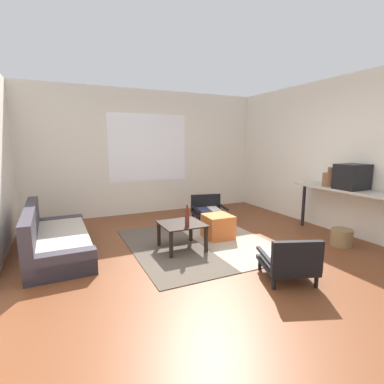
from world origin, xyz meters
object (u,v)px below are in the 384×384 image
(coffee_table, at_px, (182,228))
(armchair_by_window, at_px, (208,209))
(couch, at_px, (54,240))
(armchair_striped_foreground, at_px, (290,261))
(crt_television, at_px, (352,177))
(wicker_basket, at_px, (342,237))
(glass_bottle, at_px, (187,217))
(ottoman_orange, at_px, (218,227))
(clay_vase, at_px, (330,179))
(console_shelf, at_px, (346,194))

(coffee_table, xyz_separation_m, armchair_by_window, (1.13, 1.27, -0.09))
(couch, height_order, armchair_striped_foreground, couch)
(armchair_by_window, xyz_separation_m, crt_television, (1.47, -2.04, 0.81))
(armchair_striped_foreground, height_order, wicker_basket, armchair_striped_foreground)
(crt_television, bearing_deg, glass_bottle, 167.06)
(ottoman_orange, bearing_deg, clay_vase, -17.22)
(console_shelf, xyz_separation_m, glass_bottle, (-2.59, 0.52, -0.23))
(couch, bearing_deg, coffee_table, -19.28)
(couch, relative_size, armchair_by_window, 2.66)
(coffee_table, xyz_separation_m, glass_bottle, (0.01, -0.17, 0.20))
(crt_television, distance_m, glass_bottle, 2.70)
(coffee_table, bearing_deg, clay_vase, -7.97)
(glass_bottle, bearing_deg, couch, 155.94)
(couch, xyz_separation_m, glass_bottle, (1.74, -0.78, 0.33))
(armchair_by_window, relative_size, clay_vase, 2.30)
(ottoman_orange, relative_size, console_shelf, 0.24)
(armchair_by_window, relative_size, glass_bottle, 2.36)
(couch, bearing_deg, armchair_by_window, 13.05)
(armchair_by_window, bearing_deg, armchair_striped_foreground, -98.42)
(coffee_table, bearing_deg, couch, 160.72)
(armchair_striped_foreground, height_order, console_shelf, console_shelf)
(armchair_striped_foreground, bearing_deg, clay_vase, 30.13)
(couch, distance_m, clay_vase, 4.50)
(coffee_table, relative_size, crt_television, 1.38)
(wicker_basket, bearing_deg, console_shelf, 35.34)
(armchair_by_window, bearing_deg, couch, -166.95)
(coffee_table, height_order, glass_bottle, glass_bottle)
(couch, height_order, console_shelf, console_shelf)
(coffee_table, height_order, wicker_basket, coffee_table)
(crt_television, relative_size, glass_bottle, 1.45)
(clay_vase, bearing_deg, console_shelf, -90.00)
(couch, height_order, armchair_by_window, couch)
(armchair_striped_foreground, xyz_separation_m, crt_television, (1.87, 0.69, 0.80))
(console_shelf, bearing_deg, coffee_table, 165.04)
(console_shelf, bearing_deg, ottoman_orange, 153.98)
(armchair_striped_foreground, bearing_deg, coffee_table, 116.49)
(console_shelf, bearing_deg, wicker_basket, -144.66)
(ottoman_orange, bearing_deg, coffee_table, -164.17)
(armchair_by_window, height_order, clay_vase, clay_vase)
(couch, relative_size, glass_bottle, 6.29)
(console_shelf, height_order, wicker_basket, console_shelf)
(armchair_striped_foreground, xyz_separation_m, glass_bottle, (-0.71, 1.28, 0.29))
(glass_bottle, bearing_deg, clay_vase, -4.24)
(armchair_by_window, xyz_separation_m, wicker_basket, (1.17, -2.18, -0.11))
(ottoman_orange, bearing_deg, glass_bottle, -152.42)
(armchair_striped_foreground, relative_size, wicker_basket, 2.37)
(console_shelf, height_order, clay_vase, clay_vase)
(coffee_table, relative_size, armchair_by_window, 0.85)
(clay_vase, bearing_deg, glass_bottle, 175.76)
(couch, relative_size, crt_television, 4.33)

